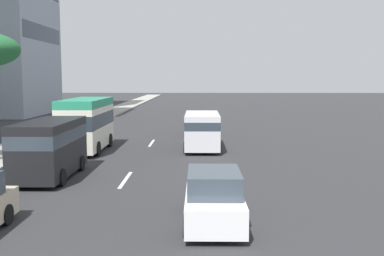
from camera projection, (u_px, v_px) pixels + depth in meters
The scene contains 10 objects.
ground_plane at pixel (156, 137), 34.31m from camera, with size 198.00×198.00×0.00m, color #2D2D30.
sidewalk_right at pixel (51, 135), 34.41m from camera, with size 162.00×3.41×0.15m, color #9E9B93.
lane_stripe_mid at pixel (126, 180), 19.81m from camera, with size 3.20×0.16×0.01m, color silver.
lane_stripe_far at pixel (152, 143), 30.87m from camera, with size 3.20×0.16×0.01m, color silver.
car_second at pixel (200, 125), 35.37m from camera, with size 4.43×1.90×1.70m.
van_third at pixel (202, 129), 28.11m from camera, with size 5.12×2.19×2.24m.
van_fourth at pixel (50, 145), 20.08m from camera, with size 5.22×2.13×2.55m.
car_fifth at pixel (214, 198), 13.82m from camera, with size 4.19×1.78×1.67m.
minibus_sixth at pixel (86, 123), 27.46m from camera, with size 6.17×2.30×3.17m.
pedestrian_mid_block at pixel (41, 129), 29.43m from camera, with size 0.38×0.32×1.71m.
Camera 1 is at (-2.49, -3.17, 4.45)m, focal length 42.46 mm.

